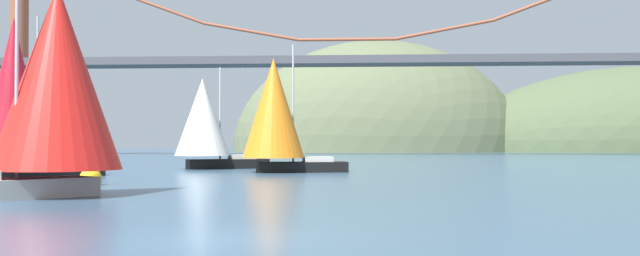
# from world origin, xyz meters

# --- Properties ---
(ground_plane) EXTENTS (360.00, 360.00, 0.00)m
(ground_plane) POSITION_xyz_m (0.00, 0.00, 0.00)
(ground_plane) COLOR #385670
(headland_center) EXTENTS (59.98, 44.00, 46.12)m
(headland_center) POSITION_xyz_m (5.00, 135.00, 0.00)
(headland_center) COLOR #5B6647
(headland_center) RESTS_ON ground_plane
(suspension_bridge) EXTENTS (139.84, 6.00, 34.38)m
(suspension_bridge) POSITION_xyz_m (0.00, 95.00, 15.49)
(suspension_bridge) COLOR brown
(suspension_bridge) RESTS_ON ground_plane
(sailboat_red_spinnaker) EXTENTS (8.27, 8.88, 9.31)m
(sailboat_red_spinnaker) POSITION_xyz_m (-9.29, 11.79, 4.46)
(sailboat_red_spinnaker) COLOR #B7B2A8
(sailboat_red_spinnaker) RESTS_ON ground_plane
(sailboat_orange_sail) EXTENTS (7.82, 5.21, 8.90)m
(sailboat_orange_sail) POSITION_xyz_m (-3.25, 33.90, 4.21)
(sailboat_orange_sail) COLOR black
(sailboat_orange_sail) RESTS_ON ground_plane
(sailboat_crimson_sail) EXTENTS (6.93, 7.42, 9.67)m
(sailboat_crimson_sail) POSITION_xyz_m (-17.44, 25.10, 4.82)
(sailboat_crimson_sail) COLOR black
(sailboat_crimson_sail) RESTS_ON ground_plane
(sailboat_white_mainsail) EXTENTS (7.91, 5.79, 7.95)m
(sailboat_white_mainsail) POSITION_xyz_m (-9.54, 39.56, 3.77)
(sailboat_white_mainsail) COLOR black
(sailboat_white_mainsail) RESTS_ON ground_plane
(channel_buoy) EXTENTS (1.10, 1.10, 2.64)m
(channel_buoy) POSITION_xyz_m (-10.56, 18.99, 0.37)
(channel_buoy) COLOR gold
(channel_buoy) RESTS_ON ground_plane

